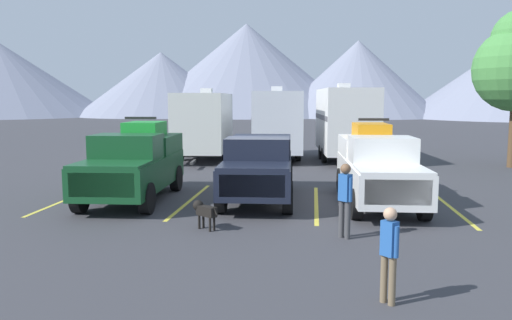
# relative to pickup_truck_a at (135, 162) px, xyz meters

# --- Properties ---
(ground_plane) EXTENTS (240.00, 240.00, 0.00)m
(ground_plane) POSITION_rel_pickup_truck_a_xyz_m (3.78, 0.90, -1.19)
(ground_plane) COLOR #38383D
(pickup_truck_a) EXTENTS (2.41, 5.39, 2.61)m
(pickup_truck_a) POSITION_rel_pickup_truck_a_xyz_m (0.00, 0.00, 0.00)
(pickup_truck_a) COLOR #144723
(pickup_truck_a) RESTS_ON ground
(pickup_truck_b) EXTENTS (2.37, 5.54, 2.03)m
(pickup_truck_b) POSITION_rel_pickup_truck_a_xyz_m (3.93, 0.44, -0.08)
(pickup_truck_b) COLOR black
(pickup_truck_b) RESTS_ON ground
(pickup_truck_c) EXTENTS (2.27, 5.84, 2.58)m
(pickup_truck_c) POSITION_rel_pickup_truck_a_xyz_m (7.60, 0.31, -0.02)
(pickup_truck_c) COLOR white
(pickup_truck_c) RESTS_ON ground
(lot_stripe_a) EXTENTS (0.12, 5.50, 0.01)m
(lot_stripe_a) POSITION_rel_pickup_truck_a_xyz_m (-2.16, -0.03, -1.19)
(lot_stripe_a) COLOR gold
(lot_stripe_a) RESTS_ON ground
(lot_stripe_b) EXTENTS (0.12, 5.50, 0.01)m
(lot_stripe_b) POSITION_rel_pickup_truck_a_xyz_m (1.80, -0.03, -1.19)
(lot_stripe_b) COLOR gold
(lot_stripe_b) RESTS_ON ground
(lot_stripe_c) EXTENTS (0.12, 5.50, 0.01)m
(lot_stripe_c) POSITION_rel_pickup_truck_a_xyz_m (5.76, -0.03, -1.19)
(lot_stripe_c) COLOR gold
(lot_stripe_c) RESTS_ON ground
(lot_stripe_d) EXTENTS (0.12, 5.50, 0.01)m
(lot_stripe_d) POSITION_rel_pickup_truck_a_xyz_m (9.72, -0.03, -1.19)
(lot_stripe_d) COLOR gold
(lot_stripe_d) RESTS_ON ground
(camper_trailer_a) EXTENTS (3.05, 8.13, 3.77)m
(camper_trailer_a) POSITION_rel_pickup_truck_a_xyz_m (-0.15, 11.00, 0.79)
(camper_trailer_a) COLOR silver
(camper_trailer_a) RESTS_ON ground
(camper_trailer_b) EXTENTS (2.95, 7.43, 3.86)m
(camper_trailer_b) POSITION_rel_pickup_truck_a_xyz_m (3.71, 11.13, 0.84)
(camper_trailer_b) COLOR silver
(camper_trailer_b) RESTS_ON ground
(camper_trailer_c) EXTENTS (3.00, 7.31, 4.00)m
(camper_trailer_c) POSITION_rel_pickup_truck_a_xyz_m (7.27, 10.65, 0.91)
(camper_trailer_c) COLOR white
(camper_trailer_c) RESTS_ON ground
(person_a) EXTENTS (0.29, 0.29, 1.55)m
(person_a) POSITION_rel_pickup_truck_a_xyz_m (6.84, -7.51, -0.30)
(person_a) COLOR #726047
(person_a) RESTS_ON ground
(person_b) EXTENTS (0.33, 0.32, 1.74)m
(person_b) POSITION_rel_pickup_truck_a_xyz_m (6.39, -3.82, -0.19)
(person_b) COLOR #3F3F42
(person_b) RESTS_ON ground
(dog) EXTENTS (0.71, 0.57, 0.70)m
(dog) POSITION_rel_pickup_truck_a_xyz_m (2.98, -3.38, -0.72)
(dog) COLOR black
(dog) RESTS_ON ground
(mountain_ridge) EXTENTS (163.50, 51.51, 17.40)m
(mountain_ridge) POSITION_rel_pickup_truck_a_xyz_m (4.07, 76.63, 5.78)
(mountain_ridge) COLOR gray
(mountain_ridge) RESTS_ON ground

